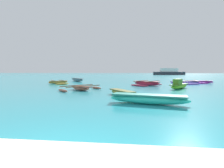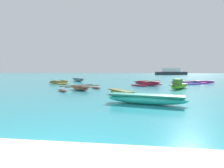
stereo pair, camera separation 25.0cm
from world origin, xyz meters
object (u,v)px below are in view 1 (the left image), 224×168
(moored_boat_6, at_px, (122,92))
(moored_boat_5, at_px, (179,85))
(moored_boat_7, at_px, (77,80))
(moored_boat_4, at_px, (148,99))
(moored_boat_8, at_px, (81,88))
(moored_boat_2, at_px, (200,82))
(moored_boat_3, at_px, (58,82))
(moored_boat_0, at_px, (185,82))
(moored_boat_1, at_px, (147,83))
(distant_ferry, at_px, (169,72))

(moored_boat_6, bearing_deg, moored_boat_5, 101.08)
(moored_boat_7, bearing_deg, moored_boat_6, -12.19)
(moored_boat_4, relative_size, moored_boat_7, 1.15)
(moored_boat_7, bearing_deg, moored_boat_8, -20.78)
(moored_boat_2, height_order, moored_boat_6, moored_boat_2)
(moored_boat_3, bearing_deg, moored_boat_8, -89.81)
(moored_boat_4, bearing_deg, moored_boat_2, 75.14)
(moored_boat_2, height_order, moored_boat_4, moored_boat_4)
(moored_boat_7, bearing_deg, moored_boat_0, 36.47)
(moored_boat_1, distance_m, moored_boat_4, 11.34)
(moored_boat_5, height_order, distant_ferry, distant_ferry)
(moored_boat_3, relative_size, moored_boat_6, 1.84)
(moored_boat_3, distance_m, moored_boat_8, 8.92)
(moored_boat_1, height_order, distant_ferry, distant_ferry)
(moored_boat_6, xyz_separation_m, moored_boat_8, (-3.72, 2.97, -0.02))
(moored_boat_1, relative_size, moored_boat_3, 0.88)
(distant_ferry, bearing_deg, moored_boat_0, -99.53)
(moored_boat_2, height_order, moored_boat_5, moored_boat_5)
(moored_boat_1, relative_size, moored_boat_8, 1.11)
(moored_boat_5, bearing_deg, moored_boat_1, 75.17)
(moored_boat_2, xyz_separation_m, distant_ferry, (6.09, 49.62, 0.93))
(moored_boat_0, bearing_deg, moored_boat_4, -128.44)
(moored_boat_6, distance_m, moored_boat_7, 17.09)
(moored_boat_0, relative_size, moored_boat_2, 1.13)
(moored_boat_2, xyz_separation_m, moored_boat_5, (-4.90, -8.02, 0.14))
(moored_boat_0, distance_m, moored_boat_4, 15.35)
(moored_boat_6, bearing_deg, moored_boat_8, -162.84)
(moored_boat_3, xyz_separation_m, moored_boat_8, (5.16, -7.28, -0.00))
(moored_boat_4, distance_m, distant_ferry, 67.10)
(moored_boat_5, bearing_deg, moored_boat_8, 141.03)
(moored_boat_7, bearing_deg, moored_boat_2, 43.77)
(moored_boat_4, height_order, distant_ferry, distant_ferry)
(distant_ferry, bearing_deg, moored_boat_3, -115.39)
(moored_boat_1, height_order, moored_boat_2, moored_boat_1)
(moored_boat_0, xyz_separation_m, moored_boat_8, (-11.12, -8.41, -0.01))
(moored_boat_1, distance_m, moored_boat_8, 8.25)
(moored_boat_3, xyz_separation_m, moored_boat_7, (0.99, 4.91, 0.08))
(moored_boat_5, height_order, moored_boat_7, moored_boat_5)
(moored_boat_2, height_order, moored_boat_3, moored_boat_3)
(moored_boat_5, bearing_deg, distant_ferry, 26.62)
(moored_boat_7, relative_size, moored_boat_8, 0.95)
(moored_boat_8, bearing_deg, moored_boat_4, -6.99)
(moored_boat_0, bearing_deg, moored_boat_2, 18.58)
(moored_boat_7, bearing_deg, moored_boat_1, 17.45)
(moored_boat_2, bearing_deg, moored_boat_8, -120.78)
(moored_boat_1, bearing_deg, moored_boat_3, -154.74)
(moored_boat_0, distance_m, distant_ferry, 52.07)
(moored_boat_5, xyz_separation_m, moored_boat_6, (-5.04, -5.09, -0.11))
(moored_boat_5, bearing_deg, moored_boat_6, 172.71)
(moored_boat_0, xyz_separation_m, moored_boat_3, (-16.28, -1.13, -0.01))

